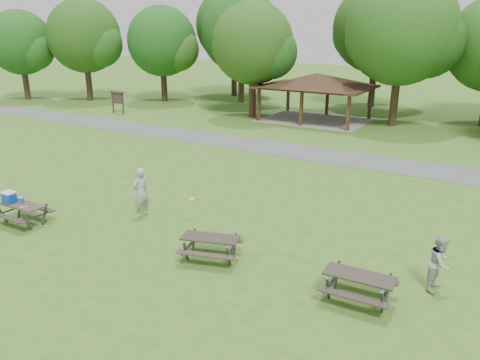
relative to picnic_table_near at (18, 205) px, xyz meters
name	(u,v)px	position (x,y,z in m)	size (l,w,h in m)	color
ground	(158,240)	(5.61, 1.59, -0.75)	(160.00, 160.00, 0.00)	#38631C
asphalt_path	(312,153)	(5.61, 15.59, -0.74)	(120.00, 3.20, 0.02)	#4D4D50
pavilion	(316,82)	(1.61, 25.59, 2.31)	(8.60, 7.01, 3.76)	#351F13
notice_board	(117,98)	(-14.39, 19.59, 0.56)	(1.60, 0.30, 1.88)	#3C2315
tree_row_a	(85,38)	(-22.31, 23.62, 5.40)	(7.56, 7.20, 9.97)	black
tree_row_b	(163,44)	(-15.31, 27.12, 4.91)	(7.14, 6.80, 9.28)	black
tree_row_c	(242,34)	(-8.30, 30.62, 5.78)	(8.19, 7.80, 10.67)	#302115
tree_row_d	(254,46)	(-3.31, 24.12, 5.02)	(6.93, 6.60, 9.27)	black
tree_row_e	(403,33)	(7.70, 26.62, 6.03)	(8.40, 8.00, 11.02)	black
tree_deep_a	(235,28)	(-11.30, 34.12, 6.38)	(8.40, 8.00, 11.38)	black
tree_deep_b	(378,31)	(3.70, 34.62, 6.13)	(8.40, 8.00, 11.13)	black
tree_flank_left	(21,45)	(-28.32, 20.62, 4.77)	(6.72, 6.40, 8.93)	#2F2215
picnic_table_near	(18,205)	(0.00, 0.00, 0.00)	(1.92, 1.57, 1.31)	#322924
picnic_table_middle	(210,242)	(8.03, 1.38, -0.16)	(2.22, 1.98, 0.81)	#29241E
picnic_table_far	(359,281)	(12.93, 1.46, -0.14)	(1.98, 1.62, 0.83)	#2A241E
frisbee_in_flight	(192,199)	(6.06, 3.04, 0.44)	(0.26, 0.26, 0.02)	yellow
frisbee_thrower	(141,192)	(3.57, 2.99, 0.25)	(0.73, 0.48, 2.01)	#A0A0A2
frisbee_catcher	(440,263)	(14.71, 3.24, 0.09)	(0.82, 0.64, 1.68)	#A7A7AA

